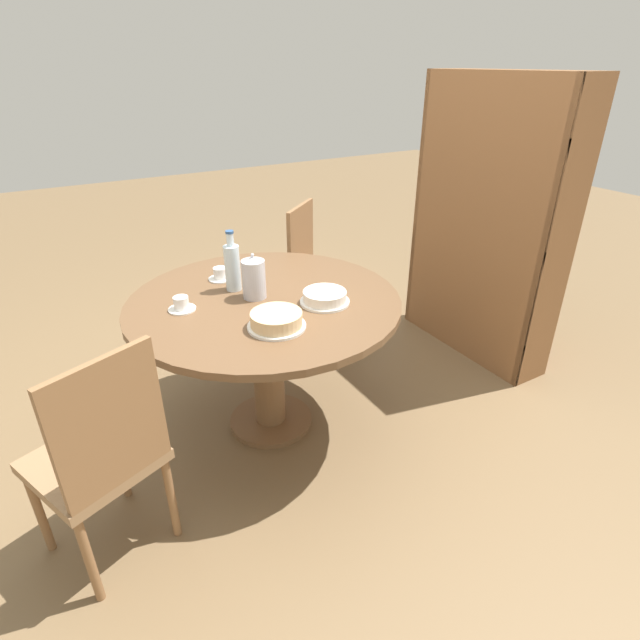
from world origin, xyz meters
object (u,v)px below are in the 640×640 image
bookshelf (484,226)px  cup_b (181,305)px  water_bottle (232,266)px  cake_main (276,320)px  cake_second (325,297)px  chair_a (101,455)px  coffee_pot (254,278)px  chair_b (319,274)px  cup_a (220,275)px

bookshelf → cup_b: bearing=89.6°
water_bottle → cake_main: water_bottle is taller
bookshelf → water_bottle: (-0.11, -1.65, 0.02)m
water_bottle → cup_b: (0.10, -0.30, -0.10)m
cake_second → chair_a: bearing=-77.6°
chair_a → cup_b: (-0.52, 0.49, 0.28)m
water_bottle → coffee_pot: bearing=20.3°
chair_b → cake_second: (0.86, -0.48, 0.28)m
chair_b → water_bottle: 1.00m
water_bottle → cake_second: bearing=40.2°
cup_b → chair_a: bearing=-43.6°
chair_a → bookshelf: (-0.50, 2.44, 0.36)m
chair_b → cake_second: size_ratio=4.05×
water_bottle → cup_b: water_bottle is taller
cake_second → cup_b: size_ratio=1.87×
bookshelf → coffee_pot: bookshelf is taller
water_bottle → cup_a: size_ratio=2.41×
chair_b → cake_main: chair_b is taller
bookshelf → coffee_pot: size_ratio=7.69×
cup_b → water_bottle: bearing=108.1°
chair_a → water_bottle: size_ratio=3.14×
cup_b → coffee_pot: bearing=83.1°
cup_a → chair_b: bearing=112.6°
cup_a → bookshelf: bearing=80.8°
chair_b → bookshelf: size_ratio=0.55×
coffee_pot → cup_b: 0.36m
chair_b → cup_b: chair_b is taller
cake_main → bookshelf: bearing=102.6°
chair_a → cake_second: chair_a is taller
water_bottle → cake_second: (0.37, 0.31, -0.10)m
chair_a → water_bottle: 1.07m
chair_a → cup_a: size_ratio=7.57×
cake_main → cup_b: 0.49m
chair_b → coffee_pot: size_ratio=4.24×
cake_main → cup_a: (-0.64, -0.02, -0.01)m
coffee_pot → cup_a: size_ratio=1.78×
cup_a → cup_b: 0.38m
cup_a → cup_b: bearing=-48.1°
coffee_pot → cake_second: (0.23, 0.26, -0.07)m
chair_b → bookshelf: (0.60, 0.86, 0.36)m
cup_b → bookshelf: bearing=89.6°
chair_a → cup_b: 0.77m
chair_b → cup_b: (0.59, -1.09, 0.28)m
chair_a → coffee_pot: bearing=-173.0°
bookshelf → cup_a: 1.68m
water_bottle → bookshelf: bearing=86.2°
bookshelf → water_bottle: size_ratio=5.69×
chair_a → cup_b: size_ratio=7.57×
bookshelf → cake_second: bearing=101.1°
cup_a → cup_b: (0.26, -0.29, 0.00)m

